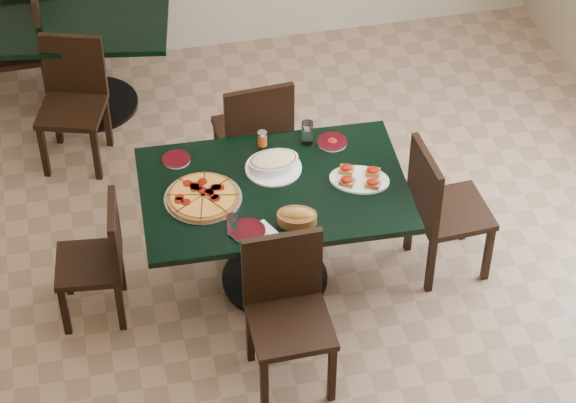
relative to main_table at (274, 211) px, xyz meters
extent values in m
plane|color=#8A6A50|center=(0.09, -0.20, -0.57)|extent=(5.50, 5.50, 0.00)
cube|color=black|center=(0.00, 0.00, 0.16)|extent=(1.53, 1.02, 0.04)
cylinder|color=black|center=(0.00, 0.00, -0.21)|extent=(0.13, 0.13, 0.71)
cylinder|color=black|center=(0.00, 0.00, -0.55)|extent=(0.64, 0.64, 0.03)
cube|color=black|center=(-0.92, 1.97, 0.16)|extent=(1.31, 1.04, 0.04)
cylinder|color=black|center=(-0.92, 1.97, -0.21)|extent=(0.13, 0.13, 0.71)
cylinder|color=black|center=(-0.92, 1.97, -0.55)|extent=(0.64, 0.64, 0.03)
cube|color=black|center=(0.04, 0.88, -0.12)|extent=(0.46, 0.46, 0.04)
cube|color=black|center=(0.05, 0.68, 0.13)|extent=(0.44, 0.07, 0.46)
cube|color=black|center=(0.21, 1.08, -0.36)|extent=(0.04, 0.04, 0.42)
cube|color=black|center=(0.24, 0.70, -0.36)|extent=(0.04, 0.04, 0.42)
cube|color=black|center=(-0.16, 1.05, -0.36)|extent=(0.04, 0.04, 0.42)
cube|color=black|center=(-0.13, 0.68, -0.36)|extent=(0.04, 0.04, 0.42)
cube|color=black|center=(-0.07, -0.76, -0.13)|extent=(0.43, 0.43, 0.04)
cube|color=black|center=(-0.07, -0.56, 0.12)|extent=(0.43, 0.04, 0.46)
cube|color=black|center=(-0.26, -0.95, -0.36)|extent=(0.04, 0.04, 0.42)
cube|color=black|center=(-0.26, -0.58, -0.36)|extent=(0.04, 0.04, 0.42)
cube|color=black|center=(0.12, -0.94, -0.36)|extent=(0.04, 0.04, 0.42)
cube|color=black|center=(0.11, -0.57, -0.36)|extent=(0.04, 0.04, 0.42)
cube|color=black|center=(1.05, -0.09, -0.14)|extent=(0.45, 0.45, 0.04)
cube|color=black|center=(0.86, -0.10, 0.11)|extent=(0.06, 0.42, 0.45)
cube|color=black|center=(1.24, -0.26, -0.36)|extent=(0.04, 0.04, 0.41)
cube|color=black|center=(0.88, -0.28, -0.36)|extent=(0.04, 0.04, 0.41)
cube|color=black|center=(1.22, 0.10, -0.36)|extent=(0.04, 0.04, 0.41)
cube|color=black|center=(0.86, 0.08, -0.36)|extent=(0.04, 0.04, 0.41)
cube|color=black|center=(-1.08, -0.02, -0.19)|extent=(0.41, 0.41, 0.04)
cube|color=black|center=(-0.91, -0.03, 0.03)|extent=(0.08, 0.38, 0.40)
cube|color=black|center=(-1.22, 0.16, -0.39)|extent=(0.04, 0.04, 0.36)
cube|color=black|center=(-0.90, 0.12, -0.39)|extent=(0.04, 0.04, 0.36)
cube|color=black|center=(-1.25, -0.15, -0.39)|extent=(0.04, 0.04, 0.36)
cube|color=black|center=(-0.94, -0.19, -0.39)|extent=(0.04, 0.04, 0.36)
cube|color=black|center=(-1.06, 1.39, -0.15)|extent=(0.52, 0.52, 0.04)
cube|color=black|center=(-1.01, 1.57, 0.09)|extent=(0.40, 0.16, 0.44)
cube|color=black|center=(-1.28, 1.27, -0.37)|extent=(0.05, 0.05, 0.40)
cube|color=black|center=(-1.18, 1.61, -0.37)|extent=(0.05, 0.05, 0.40)
cube|color=black|center=(-0.95, 1.17, -0.37)|extent=(0.05, 0.05, 0.40)
cube|color=black|center=(-0.84, 1.50, -0.37)|extent=(0.05, 0.05, 0.40)
cube|color=black|center=(-1.41, 2.12, -0.11)|extent=(0.45, 0.45, 0.04)
cube|color=black|center=(-1.21, 2.12, 0.15)|extent=(0.05, 0.45, 0.48)
cube|color=black|center=(-1.22, 2.31, -0.35)|extent=(0.04, 0.04, 0.44)
cube|color=black|center=(-1.22, 1.93, -0.35)|extent=(0.04, 0.04, 0.44)
cylinder|color=#B8B9C0|center=(-0.40, -0.02, 0.19)|extent=(0.43, 0.43, 0.01)
cylinder|color=brown|center=(-0.40, -0.02, 0.20)|extent=(0.40, 0.40, 0.02)
cylinder|color=gold|center=(-0.40, -0.02, 0.21)|extent=(0.36, 0.36, 0.01)
cylinder|color=white|center=(0.03, 0.15, 0.19)|extent=(0.32, 0.32, 0.01)
ellipsoid|color=#F8E1AB|center=(0.03, 0.15, 0.25)|extent=(0.27, 0.19, 0.04)
ellipsoid|color=#B56E32|center=(0.06, -0.31, 0.24)|extent=(0.21, 0.14, 0.08)
cylinder|color=white|center=(-0.21, -0.33, 0.19)|extent=(0.18, 0.18, 0.01)
cylinder|color=#310309|center=(-0.21, -0.33, 0.19)|extent=(0.19, 0.19, 0.00)
cylinder|color=white|center=(0.42, 0.31, 0.19)|extent=(0.17, 0.17, 0.01)
cylinder|color=#310309|center=(0.42, 0.31, 0.19)|extent=(0.18, 0.18, 0.00)
ellipsoid|color=#AA0A08|center=(0.42, 0.31, 0.20)|extent=(0.05, 0.05, 0.02)
cylinder|color=white|center=(-0.50, 0.35, 0.19)|extent=(0.16, 0.16, 0.01)
cylinder|color=#310309|center=(-0.50, 0.35, 0.19)|extent=(0.16, 0.16, 0.00)
cube|color=white|center=(-0.14, -0.35, 0.18)|extent=(0.21, 0.21, 0.00)
cube|color=#B8B9C0|center=(-0.12, -0.35, 0.19)|extent=(0.08, 0.14, 0.00)
cylinder|color=silver|center=(0.27, 0.34, 0.26)|extent=(0.07, 0.07, 0.15)
cylinder|color=silver|center=(-0.29, -0.33, 0.25)|extent=(0.06, 0.06, 0.13)
cylinder|color=#D55516|center=(0.01, 0.38, 0.22)|extent=(0.05, 0.05, 0.09)
cylinder|color=#B8B9C0|center=(0.01, 0.38, 0.27)|extent=(0.06, 0.06, 0.01)
camera|label=1|loc=(-0.93, -4.61, 4.36)|focal=70.00mm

